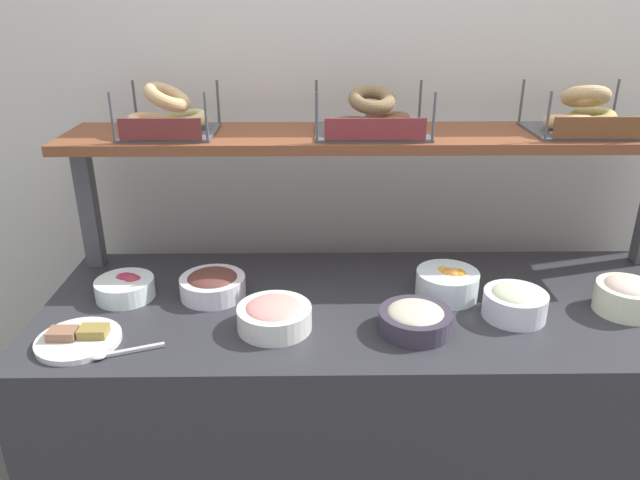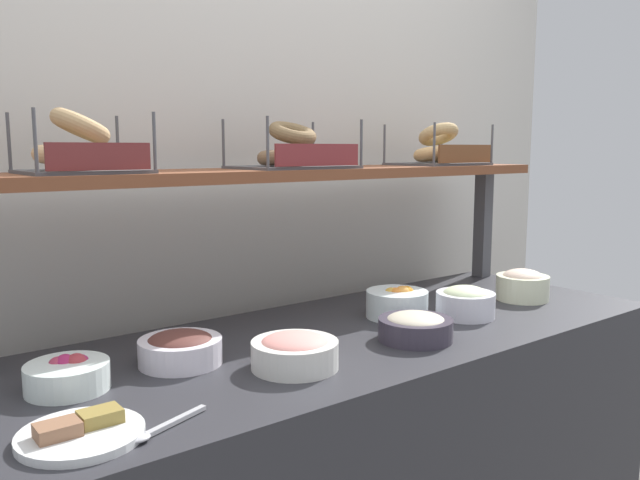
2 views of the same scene
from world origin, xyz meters
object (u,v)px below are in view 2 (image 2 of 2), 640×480
bowl_tuna_salad (415,327)px  serving_spoon_near_plate (156,430)px  bowl_fruit_salad (397,302)px  serving_plate_white (81,432)px  bowl_potato_salad (522,285)px  bowl_chocolate_spread (180,348)px  bagel_basket_plain (81,152)px  bowl_scallion_spread (465,302)px  bagel_basket_sesame (438,151)px  bagel_basket_cinnamon_raisin (293,153)px  bowl_beet_salad (68,375)px  bowl_lox_spread (295,351)px

bowl_tuna_salad → serving_spoon_near_plate: bearing=-172.0°
bowl_fruit_salad → serving_plate_white: bowl_fruit_salad is taller
bowl_potato_salad → bowl_chocolate_spread: bowl_potato_salad is taller
bowl_potato_salad → bagel_basket_plain: size_ratio=0.62×
bowl_potato_salad → serving_plate_white: bowl_potato_salad is taller
bowl_scallion_spread → serving_plate_white: bearing=-174.2°
bagel_basket_plain → bagel_basket_sesame: (1.23, 0.00, -0.00)m
serving_spoon_near_plate → bagel_basket_sesame: (1.29, 0.52, 0.47)m
bowl_tuna_salad → serving_plate_white: 0.86m
bowl_scallion_spread → bowl_fruit_salad: size_ratio=0.95×
bowl_tuna_salad → bagel_basket_plain: bearing=149.0°
bowl_scallion_spread → bagel_basket_plain: 1.12m
bowl_potato_salad → bowl_tuna_salad: size_ratio=0.88×
serving_plate_white → bowl_potato_salad: bearing=5.5°
bowl_tuna_salad → bagel_basket_sesame: 0.81m
bowl_tuna_salad → bagel_basket_cinnamon_raisin: bearing=102.9°
bowl_beet_salad → bagel_basket_cinnamon_raisin: size_ratio=0.50×
bowl_fruit_salad → bowl_beet_salad: size_ratio=1.08×
bowl_lox_spread → bowl_fruit_salad: bearing=19.3°
bowl_beet_salad → bowl_lox_spread: size_ratio=0.85×
bowl_potato_salad → serving_spoon_near_plate: size_ratio=0.96×
bowl_tuna_salad → serving_plate_white: (-0.86, -0.05, -0.02)m
bowl_potato_salad → bagel_basket_plain: 1.39m
bowl_beet_salad → serving_plate_white: (-0.05, -0.24, -0.02)m
bowl_lox_spread → bagel_basket_plain: bearing=129.1°
bowl_chocolate_spread → serving_spoon_near_plate: (-0.19, -0.31, -0.03)m
serving_spoon_near_plate → bagel_basket_cinnamon_raisin: bagel_basket_cinnamon_raisin is taller
bowl_fruit_salad → bagel_basket_cinnamon_raisin: (-0.22, 0.22, 0.43)m
bowl_scallion_spread → bowl_lox_spread: 0.65m
bagel_basket_sesame → bowl_tuna_salad: bearing=-142.3°
serving_plate_white → serving_spoon_near_plate: bearing=-29.0°
bowl_potato_salad → bowl_fruit_salad: 0.48m
bowl_chocolate_spread → bowl_fruit_salad: bearing=-0.9°
bowl_beet_salad → bowl_chocolate_spread: bowl_chocolate_spread is taller
bowl_tuna_salad → bagel_basket_plain: (-0.69, 0.41, 0.44)m
bowl_potato_salad → bowl_beet_salad: (-1.41, 0.10, -0.02)m
bowl_fruit_salad → bagel_basket_sesame: bearing=28.6°
bowl_chocolate_spread → serving_spoon_near_plate: bowl_chocolate_spread is taller
bowl_potato_salad → bagel_basket_plain: bagel_basket_plain is taller
bowl_tuna_salad → bowl_lox_spread: (-0.37, 0.02, 0.00)m
serving_spoon_near_plate → bagel_basket_cinnamon_raisin: (0.66, 0.51, 0.47)m
bagel_basket_plain → serving_spoon_near_plate: bearing=-97.0°
bowl_chocolate_spread → bagel_basket_sesame: bagel_basket_sesame is taller
bowl_beet_salad → bowl_chocolate_spread: (0.25, 0.00, 0.01)m
bowl_tuna_salad → serving_spoon_near_plate: bowl_tuna_salad is taller
bagel_basket_plain → bagel_basket_sesame: 1.23m
bowl_fruit_salad → bagel_basket_sesame: 0.64m
bagel_basket_sesame → bowl_fruit_salad: bearing=-151.4°
bowl_chocolate_spread → bagel_basket_plain: bearing=121.9°
bowl_beet_salad → serving_spoon_near_plate: bearing=-79.6°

